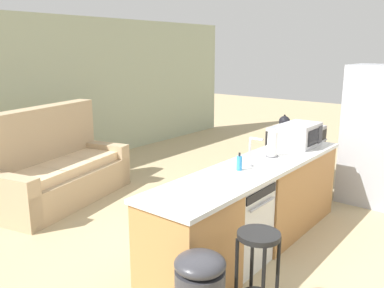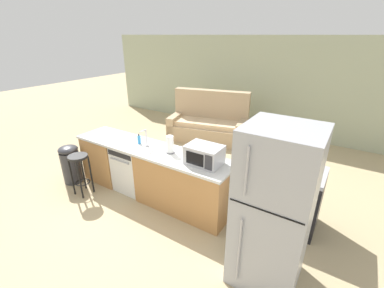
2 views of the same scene
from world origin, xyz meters
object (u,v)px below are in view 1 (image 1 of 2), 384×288
couch (55,172)px  microwave (300,135)px  bar_stool (258,258)px  refrigerator (374,135)px  soap_bottle (239,163)px  paper_towel_roll (272,144)px  dishwasher (233,222)px  stove_range (295,155)px  kettle (284,122)px

couch → microwave: bearing=-62.1°
bar_stool → refrigerator: bearing=1.4°
refrigerator → soap_bottle: size_ratio=10.47×
refrigerator → paper_towel_roll: size_ratio=6.54×
refrigerator → couch: size_ratio=0.86×
dishwasher → microwave: 1.57m
bar_stool → couch: couch is taller
stove_range → soap_bottle: (-2.45, -0.51, 0.52)m
stove_range → refrigerator: bearing=-90.0°
bar_stool → paper_towel_roll: bearing=24.5°
paper_towel_roll → couch: size_ratio=0.13×
dishwasher → microwave: size_ratio=1.68×
refrigerator → paper_towel_roll: 1.88m
dishwasher → microwave: microwave is taller
kettle → bar_stool: bearing=-157.0°
stove_range → kettle: size_ratio=4.39×
stove_range → couch: bearing=139.1°
microwave → soap_bottle: (-1.29, 0.04, -0.07)m
soap_bottle → stove_range: bearing=11.7°
stove_range → couch: (-2.67, 2.32, -0.06)m
dishwasher → stove_range: size_ratio=0.93×
kettle → refrigerator: bearing=-82.3°
soap_bottle → kettle: (2.28, 0.64, 0.01)m
refrigerator → couch: 4.37m
microwave → couch: bearing=117.9°
soap_bottle → couch: size_ratio=0.08×
dishwasher → microwave: (1.44, -0.00, 0.62)m
bar_stool → couch: (0.57, 3.49, -0.14)m
kettle → bar_stool: 3.37m
couch → stove_range: bearing=-40.9°
paper_towel_roll → refrigerator: bearing=-18.1°
couch → soap_bottle: bearing=-85.5°
paper_towel_roll → couch: (-0.88, 2.83, -0.64)m
dishwasher → kettle: kettle is taller
kettle → bar_stool: kettle is taller
microwave → soap_bottle: microwave is taller
microwave → paper_towel_roll: bearing=176.8°
soap_bottle → couch: 2.89m
refrigerator → bar_stool: 3.26m
bar_stool → soap_bottle: bearing=40.2°
dishwasher → refrigerator: refrigerator is taller
microwave → soap_bottle: bearing=178.2°
dishwasher → microwave: bearing=-0.1°
microwave → paper_towel_roll: (-0.63, 0.04, -0.00)m
stove_range → kettle: 0.57m
soap_bottle → kettle: bearing=15.6°
paper_towel_roll → kettle: paper_towel_roll is taller
refrigerator → soap_bottle: refrigerator is taller
dishwasher → couch: bearing=91.4°
soap_bottle → couch: (-0.22, 2.82, -0.58)m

